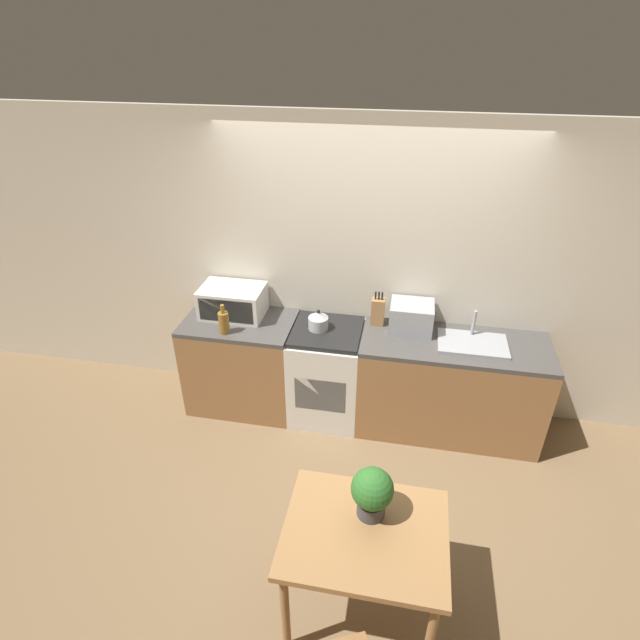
{
  "coord_description": "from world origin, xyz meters",
  "views": [
    {
      "loc": [
        0.33,
        -2.88,
        3.14
      ],
      "look_at": [
        -0.33,
        0.56,
        1.05
      ],
      "focal_mm": 28.0,
      "sensor_mm": 36.0,
      "label": 1
    }
  ],
  "objects_px": {
    "stove_range": "(326,373)",
    "microwave": "(233,301)",
    "dining_table": "(364,542)",
    "kettle": "(318,321)",
    "toaster_oven": "(411,317)",
    "bottle": "(224,322)"
  },
  "relations": [
    {
      "from": "bottle",
      "to": "toaster_oven",
      "type": "relative_size",
      "value": 0.74
    },
    {
      "from": "microwave",
      "to": "toaster_oven",
      "type": "distance_m",
      "value": 1.56
    },
    {
      "from": "microwave",
      "to": "toaster_oven",
      "type": "bearing_deg",
      "value": 1.35
    },
    {
      "from": "microwave",
      "to": "bottle",
      "type": "xyz_separation_m",
      "value": [
        0.03,
        -0.3,
        -0.03
      ]
    },
    {
      "from": "stove_range",
      "to": "toaster_oven",
      "type": "height_order",
      "value": "toaster_oven"
    },
    {
      "from": "stove_range",
      "to": "microwave",
      "type": "distance_m",
      "value": 1.05
    },
    {
      "from": "toaster_oven",
      "to": "bottle",
      "type": "bearing_deg",
      "value": -167.47
    },
    {
      "from": "stove_range",
      "to": "toaster_oven",
      "type": "bearing_deg",
      "value": 11.36
    },
    {
      "from": "stove_range",
      "to": "kettle",
      "type": "height_order",
      "value": "kettle"
    },
    {
      "from": "microwave",
      "to": "dining_table",
      "type": "distance_m",
      "value": 2.37
    },
    {
      "from": "bottle",
      "to": "dining_table",
      "type": "relative_size",
      "value": 0.29
    },
    {
      "from": "microwave",
      "to": "toaster_oven",
      "type": "xyz_separation_m",
      "value": [
        1.55,
        0.04,
        -0.01
      ]
    },
    {
      "from": "toaster_oven",
      "to": "dining_table",
      "type": "height_order",
      "value": "toaster_oven"
    },
    {
      "from": "bottle",
      "to": "toaster_oven",
      "type": "distance_m",
      "value": 1.57
    },
    {
      "from": "stove_range",
      "to": "dining_table",
      "type": "bearing_deg",
      "value": -73.35
    },
    {
      "from": "stove_range",
      "to": "dining_table",
      "type": "distance_m",
      "value": 1.86
    },
    {
      "from": "kettle",
      "to": "dining_table",
      "type": "distance_m",
      "value": 1.91
    },
    {
      "from": "kettle",
      "to": "toaster_oven",
      "type": "distance_m",
      "value": 0.78
    },
    {
      "from": "stove_range",
      "to": "kettle",
      "type": "xyz_separation_m",
      "value": [
        -0.08,
        0.01,
        0.53
      ]
    },
    {
      "from": "kettle",
      "to": "bottle",
      "type": "relative_size",
      "value": 0.7
    },
    {
      "from": "stove_range",
      "to": "kettle",
      "type": "distance_m",
      "value": 0.54
    },
    {
      "from": "dining_table",
      "to": "bottle",
      "type": "bearing_deg",
      "value": 130.94
    }
  ]
}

